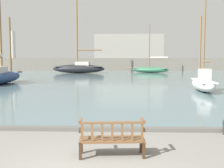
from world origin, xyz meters
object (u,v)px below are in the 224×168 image
(sailboat_outer_port, at_px, (1,75))
(sailboat_distant_harbor, at_px, (203,82))
(park_bench, at_px, (112,138))
(sailboat_nearest_starboard, at_px, (79,68))
(sailboat_far_port, at_px, (150,69))

(sailboat_outer_port, distance_m, sailboat_distant_harbor, 17.46)
(park_bench, distance_m, sailboat_outer_port, 21.16)
(park_bench, relative_size, sailboat_outer_port, 0.20)
(park_bench, height_order, sailboat_outer_port, sailboat_outer_port)
(sailboat_distant_harbor, bearing_deg, park_bench, -114.42)
(park_bench, bearing_deg, sailboat_nearest_starboard, 99.87)
(sailboat_distant_harbor, bearing_deg, sailboat_far_port, 92.93)
(park_bench, relative_size, sailboat_far_port, 0.21)
(park_bench, bearing_deg, sailboat_distant_harbor, 65.58)
(sailboat_outer_port, relative_size, sailboat_far_port, 1.06)
(sailboat_nearest_starboard, bearing_deg, sailboat_distant_harbor, -61.55)
(sailboat_nearest_starboard, bearing_deg, park_bench, -80.13)
(sailboat_far_port, bearing_deg, sailboat_outer_port, -128.01)
(sailboat_far_port, bearing_deg, park_bench, -97.22)
(sailboat_outer_port, height_order, sailboat_far_port, sailboat_outer_port)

